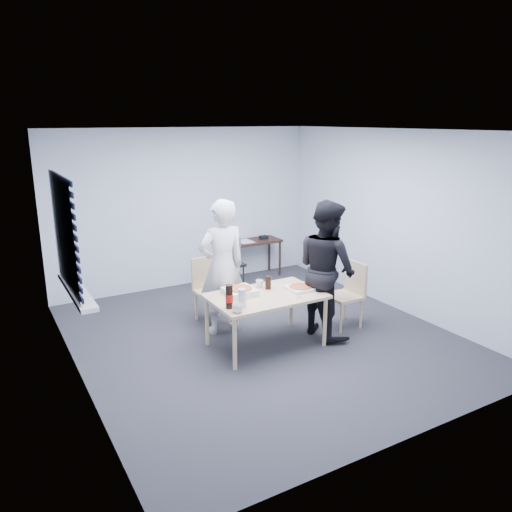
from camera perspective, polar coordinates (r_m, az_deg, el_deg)
room at (r=5.75m, az=-20.70°, el=1.46°), size 5.00×5.00×5.00m
dining_table at (r=6.09m, az=1.14°, el=-4.98°), size 1.37×0.87×0.67m
chair_far at (r=6.93m, az=-5.38°, el=-3.30°), size 0.42×0.42×0.89m
chair_right at (r=6.83m, az=10.58°, el=-3.79°), size 0.42×0.42×0.89m
person_white at (r=6.44m, az=-3.91°, el=-1.27°), size 0.65×0.42×1.77m
person_black at (r=6.41m, az=8.05°, el=-1.46°), size 0.47×0.86×1.77m
side_table at (r=8.79m, az=-0.39°, el=1.29°), size 0.99×0.44×0.66m
stool at (r=7.97m, az=-2.88°, el=-1.54°), size 0.37×0.37×0.52m
backpack at (r=7.88m, az=-2.87°, el=0.57°), size 0.29×0.21×0.41m
pizza_box_a at (r=6.06m, az=-1.87°, el=-4.05°), size 0.35×0.35×0.09m
pizza_box_b at (r=6.27m, az=5.08°, el=-3.65°), size 0.32×0.32×0.05m
mug_a at (r=5.52m, az=-2.12°, el=-5.98°), size 0.17×0.17×0.10m
mug_b at (r=6.32m, az=0.41°, el=-3.18°), size 0.10×0.10×0.09m
cola_glass at (r=6.25m, az=1.39°, el=-3.06°), size 0.10×0.10×0.17m
soda_bottle at (r=5.62m, az=-3.07°, el=-4.70°), size 0.09×0.09×0.27m
plastic_cups at (r=5.66m, az=-1.60°, el=-4.81°), size 0.09×0.09×0.22m
rubber_band at (r=6.00m, az=4.86°, el=-4.75°), size 0.07×0.07×0.00m
papers at (r=8.70m, az=-1.26°, el=1.69°), size 0.33×0.38×0.01m
black_box at (r=8.87m, az=0.86°, el=2.14°), size 0.15×0.11×0.06m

